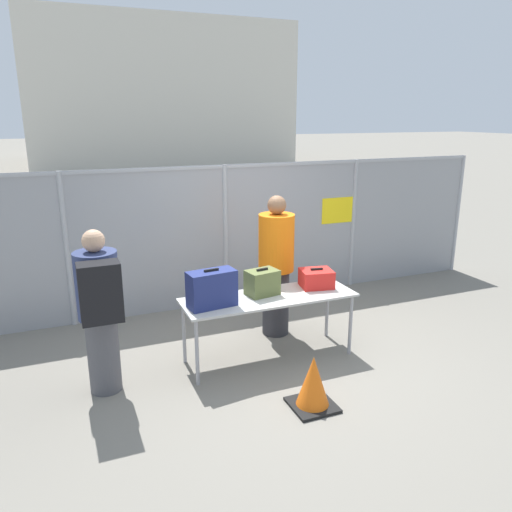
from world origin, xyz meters
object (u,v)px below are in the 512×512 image
suitcase_olive (262,282)px  suitcase_red (316,278)px  suitcase_navy (212,289)px  traveler_hooded (100,307)px  traffic_cone (313,384)px  utility_trailer (275,234)px  inspection_table (269,301)px  security_worker_near (276,264)px

suitcase_olive → suitcase_red: 0.69m
suitcase_navy → traveler_hooded: 1.13m
suitcase_navy → traveler_hooded: traveler_hooded is taller
suitcase_red → traffic_cone: (-0.65, -1.15, -0.61)m
utility_trailer → traffic_cone: size_ratio=7.01×
suitcase_navy → suitcase_red: (1.31, 0.13, -0.09)m
inspection_table → traveler_hooded: 1.81m
suitcase_navy → suitcase_red: size_ratio=1.28×
suitcase_red → utility_trailer: size_ratio=0.11×
suitcase_olive → traffic_cone: bearing=-88.2°
security_worker_near → utility_trailer: (1.55, 3.47, -0.53)m
utility_trailer → suitcase_olive: bearing=-116.2°
inspection_table → suitcase_navy: (-0.67, -0.05, 0.26)m
suitcase_olive → utility_trailer: 4.47m
suitcase_navy → traffic_cone: suitcase_navy is taller
inspection_table → security_worker_near: (0.36, 0.60, 0.22)m
traveler_hooded → traffic_cone: traveler_hooded is taller
security_worker_near → traffic_cone: (-0.37, -1.67, -0.67)m
inspection_table → utility_trailer: size_ratio=0.53×
security_worker_near → utility_trailer: bearing=-123.9°
utility_trailer → traffic_cone: 5.49m
security_worker_near → suitcase_olive: bearing=42.1°
inspection_table → security_worker_near: security_worker_near is taller
security_worker_near → utility_trailer: 3.84m
suitcase_navy → suitcase_olive: suitcase_navy is taller
traffic_cone → utility_trailer: bearing=69.5°
traveler_hooded → traffic_cone: size_ratio=3.18×
inspection_table → traffic_cone: (-0.01, -1.07, -0.45)m
inspection_table → suitcase_navy: 0.72m
suitcase_olive → traffic_cone: size_ratio=0.73×
inspection_table → traffic_cone: size_ratio=3.71×
inspection_table → traveler_hooded: (-1.80, -0.06, 0.23)m
inspection_table → traveler_hooded: size_ratio=1.17×
inspection_table → utility_trailer: inspection_table is taller
suitcase_red → security_worker_near: size_ratio=0.23×
suitcase_olive → traffic_cone: (0.04, -1.15, -0.65)m
suitcase_red → utility_trailer: 4.21m
traffic_cone → suitcase_navy: bearing=122.9°
suitcase_red → utility_trailer: bearing=72.3°
utility_trailer → inspection_table: bearing=-115.2°
suitcase_red → utility_trailer: suitcase_red is taller
utility_trailer → suitcase_red: bearing=-107.7°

